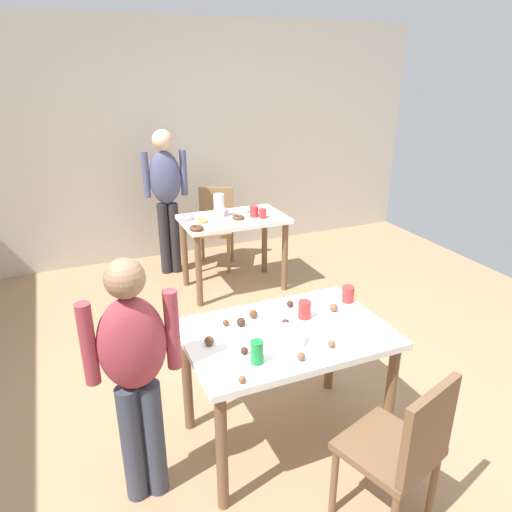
{
  "coord_description": "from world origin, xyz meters",
  "views": [
    {
      "loc": [
        -1.14,
        -2.18,
        2.13
      ],
      "look_at": [
        0.06,
        0.62,
        0.9
      ],
      "focal_mm": 33.49,
      "sensor_mm": 36.0,
      "label": 1
    }
  ],
  "objects_px": {
    "dining_table_near": "(286,347)",
    "person_girl_near": "(135,367)",
    "dining_table_far": "(234,230)",
    "soda_can": "(257,352)",
    "person_adult_far": "(166,190)",
    "mixing_bowl": "(288,336)",
    "chair_far_table": "(215,223)",
    "pitcher_far": "(219,206)",
    "chair_near_table": "(404,447)"
  },
  "relations": [
    {
      "from": "person_adult_far",
      "to": "mixing_bowl",
      "type": "bearing_deg",
      "value": -90.33
    },
    {
      "from": "mixing_bowl",
      "to": "soda_can",
      "type": "xyz_separation_m",
      "value": [
        -0.23,
        -0.12,
        0.03
      ]
    },
    {
      "from": "dining_table_near",
      "to": "dining_table_far",
      "type": "distance_m",
      "value": 2.16
    },
    {
      "from": "chair_near_table",
      "to": "soda_can",
      "type": "distance_m",
      "value": 0.8
    },
    {
      "from": "dining_table_near",
      "to": "person_girl_near",
      "type": "xyz_separation_m",
      "value": [
        -0.85,
        -0.08,
        0.15
      ]
    },
    {
      "from": "chair_near_table",
      "to": "chair_far_table",
      "type": "xyz_separation_m",
      "value": [
        0.27,
        3.51,
        0.0
      ]
    },
    {
      "from": "mixing_bowl",
      "to": "soda_can",
      "type": "relative_size",
      "value": 1.49
    },
    {
      "from": "person_girl_near",
      "to": "person_adult_far",
      "type": "bearing_deg",
      "value": 73.73
    },
    {
      "from": "mixing_bowl",
      "to": "person_adult_far",
      "type": "bearing_deg",
      "value": 89.67
    },
    {
      "from": "dining_table_far",
      "to": "mixing_bowl",
      "type": "height_order",
      "value": "mixing_bowl"
    },
    {
      "from": "mixing_bowl",
      "to": "dining_table_near",
      "type": "bearing_deg",
      "value": 67.85
    },
    {
      "from": "dining_table_far",
      "to": "person_adult_far",
      "type": "bearing_deg",
      "value": 127.79
    },
    {
      "from": "dining_table_far",
      "to": "person_girl_near",
      "type": "distance_m",
      "value": 2.55
    },
    {
      "from": "person_girl_near",
      "to": "mixing_bowl",
      "type": "bearing_deg",
      "value": -1.42
    },
    {
      "from": "dining_table_near",
      "to": "dining_table_far",
      "type": "xyz_separation_m",
      "value": [
        0.48,
        2.1,
        -0.02
      ]
    },
    {
      "from": "chair_near_table",
      "to": "mixing_bowl",
      "type": "xyz_separation_m",
      "value": [
        -0.27,
        0.66,
        0.28
      ]
    },
    {
      "from": "person_adult_far",
      "to": "pitcher_far",
      "type": "bearing_deg",
      "value": -56.88
    },
    {
      "from": "chair_near_table",
      "to": "pitcher_far",
      "type": "bearing_deg",
      "value": 87.6
    },
    {
      "from": "chair_far_table",
      "to": "pitcher_far",
      "type": "height_order",
      "value": "pitcher_far"
    },
    {
      "from": "dining_table_near",
      "to": "chair_near_table",
      "type": "relative_size",
      "value": 1.3
    },
    {
      "from": "dining_table_far",
      "to": "mixing_bowl",
      "type": "bearing_deg",
      "value": -103.17
    },
    {
      "from": "person_girl_near",
      "to": "mixing_bowl",
      "type": "xyz_separation_m",
      "value": [
        0.81,
        -0.02,
        -0.01
      ]
    },
    {
      "from": "soda_can",
      "to": "pitcher_far",
      "type": "xyz_separation_m",
      "value": [
        0.62,
        2.38,
        0.05
      ]
    },
    {
      "from": "dining_table_far",
      "to": "pitcher_far",
      "type": "height_order",
      "value": "pitcher_far"
    },
    {
      "from": "person_adult_far",
      "to": "soda_can",
      "type": "xyz_separation_m",
      "value": [
        -0.25,
        -2.96,
        -0.11
      ]
    },
    {
      "from": "chair_far_table",
      "to": "pitcher_far",
      "type": "xyz_separation_m",
      "value": [
        -0.15,
        -0.59,
        0.37
      ]
    },
    {
      "from": "dining_table_near",
      "to": "dining_table_far",
      "type": "height_order",
      "value": "same"
    },
    {
      "from": "person_adult_far",
      "to": "soda_can",
      "type": "relative_size",
      "value": 12.56
    },
    {
      "from": "dining_table_far",
      "to": "soda_can",
      "type": "relative_size",
      "value": 8.23
    },
    {
      "from": "soda_can",
      "to": "person_adult_far",
      "type": "bearing_deg",
      "value": 85.18
    },
    {
      "from": "dining_table_near",
      "to": "person_adult_far",
      "type": "xyz_separation_m",
      "value": [
        -0.02,
        2.74,
        0.28
      ]
    },
    {
      "from": "mixing_bowl",
      "to": "pitcher_far",
      "type": "height_order",
      "value": "pitcher_far"
    },
    {
      "from": "dining_table_far",
      "to": "person_adult_far",
      "type": "height_order",
      "value": "person_adult_far"
    },
    {
      "from": "chair_near_table",
      "to": "chair_far_table",
      "type": "bearing_deg",
      "value": 85.56
    },
    {
      "from": "dining_table_far",
      "to": "mixing_bowl",
      "type": "xyz_separation_m",
      "value": [
        -0.51,
        -2.2,
        0.16
      ]
    },
    {
      "from": "dining_table_near",
      "to": "soda_can",
      "type": "distance_m",
      "value": 0.38
    },
    {
      "from": "chair_far_table",
      "to": "soda_can",
      "type": "distance_m",
      "value": 3.08
    },
    {
      "from": "dining_table_near",
      "to": "chair_near_table",
      "type": "distance_m",
      "value": 0.8
    },
    {
      "from": "person_girl_near",
      "to": "pitcher_far",
      "type": "height_order",
      "value": "person_girl_near"
    },
    {
      "from": "dining_table_near",
      "to": "person_girl_near",
      "type": "height_order",
      "value": "person_girl_near"
    },
    {
      "from": "person_adult_far",
      "to": "soda_can",
      "type": "bearing_deg",
      "value": -94.82
    },
    {
      "from": "dining_table_far",
      "to": "soda_can",
      "type": "xyz_separation_m",
      "value": [
        -0.75,
        -2.31,
        0.19
      ]
    },
    {
      "from": "person_girl_near",
      "to": "soda_can",
      "type": "height_order",
      "value": "person_girl_near"
    },
    {
      "from": "dining_table_far",
      "to": "chair_near_table",
      "type": "height_order",
      "value": "chair_near_table"
    },
    {
      "from": "mixing_bowl",
      "to": "chair_near_table",
      "type": "bearing_deg",
      "value": -67.68
    },
    {
      "from": "pitcher_far",
      "to": "dining_table_near",
      "type": "bearing_deg",
      "value": -99.24
    },
    {
      "from": "chair_far_table",
      "to": "person_adult_far",
      "type": "height_order",
      "value": "person_adult_far"
    },
    {
      "from": "person_adult_far",
      "to": "pitcher_far",
      "type": "height_order",
      "value": "person_adult_far"
    },
    {
      "from": "dining_table_near",
      "to": "chair_far_table",
      "type": "relative_size",
      "value": 1.3
    },
    {
      "from": "person_adult_far",
      "to": "pitcher_far",
      "type": "distance_m",
      "value": 0.69
    }
  ]
}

